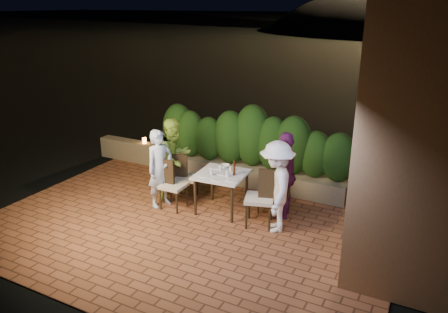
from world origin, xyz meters
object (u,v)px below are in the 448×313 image
Objects in this scene: beer_bottle at (234,168)px; bowl at (225,166)px; chair_right_front at (259,197)px; dining_table at (222,192)px; chair_right_back at (271,191)px; diner_blue at (160,169)px; parapet_lamp at (144,141)px; diner_purple at (285,175)px; chair_left_back at (187,177)px; diner_white at (277,187)px; chair_left_front at (173,185)px; diner_green at (175,158)px.

beer_bottle is 0.45m from bowl.
dining_table is at bearing -30.30° from chair_right_front.
chair_right_front reaches higher than chair_right_back.
diner_blue reaches higher than parapet_lamp.
chair_right_front is at bearing -36.24° from diner_purple.
chair_left_back is 6.61× the size of parapet_lamp.
chair_left_back is 2.01m from diner_purple.
parapet_lamp is (-3.11, 1.39, -0.32)m from beer_bottle.
diner_purple reaches higher than diner_white.
diner_purple is at bearing -15.24° from parapet_lamp.
bowl is 1.04m from chair_left_front.
diner_white is (2.32, -0.41, -0.01)m from diner_green.
diner_blue is at bearing -147.67° from bowl.
diner_white is at bearing -5.17° from diner_purple.
beer_bottle reaches higher than chair_left_back.
chair_left_back is 2.09m from diner_white.
chair_left_front is 0.68m from diner_green.
chair_right_front reaches higher than chair_left_front.
diner_white is (1.16, -0.22, 0.42)m from dining_table.
diner_blue is 0.94× the size of diner_green.
diner_blue is at bearing -163.88° from dining_table.
chair_right_back is at bearing -16.50° from parapet_lamp.
diner_green is at bearing 21.54° from diner_blue.
diner_purple reaches higher than diner_blue.
chair_right_front is at bearing -28.68° from bowl.
chair_left_front reaches higher than parapet_lamp.
diner_purple is (1.21, 0.03, 0.03)m from bowl.
diner_purple is at bearing 17.86° from dining_table.
bowl is 0.21× the size of chair_right_back.
dining_table reaches higher than parapet_lamp.
bowl is 0.11× the size of diner_green.
dining_table is 0.55× the size of diner_green.
chair_right_front is (0.95, -0.52, -0.24)m from bowl.
diner_purple reaches higher than parapet_lamp.
beer_bottle is at bearing -80.48° from diner_green.
diner_white is at bearing -84.50° from diner_green.
dining_table is 4.90× the size of bowl.
beer_bottle is 0.75m from chair_right_front.
chair_right_back is at bearing -13.91° from chair_left_back.
chair_left_back reaches higher than dining_table.
diner_purple is at bearing -14.01° from chair_left_back.
diner_purple is (1.97, 0.68, 0.32)m from chair_left_front.
chair_left_back is at bearing 174.42° from beer_bottle.
bowl is 1.21m from diner_purple.
diner_purple is at bearing 1.33° from bowl.
parapet_lamp is at bearing 138.12° from chair_left_front.
beer_bottle is 0.17× the size of diner_green.
chair_right_back is at bearing -172.70° from diner_white.
diner_purple reaches higher than chair_right_back.
parapet_lamp is (-2.88, 1.44, 0.20)m from dining_table.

